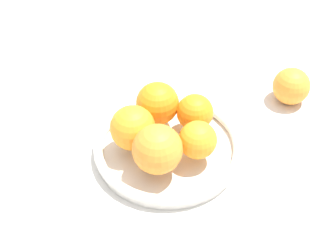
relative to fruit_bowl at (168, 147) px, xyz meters
name	(u,v)px	position (x,y,z in m)	size (l,w,h in m)	color
ground_plane	(168,153)	(0.00, 0.00, -0.01)	(4.00, 4.00, 0.00)	silver
fruit_bowl	(168,147)	(0.00, 0.00, 0.00)	(0.26, 0.26, 0.03)	silver
orange_pile	(163,127)	(0.00, 0.01, 0.05)	(0.18, 0.19, 0.08)	orange
stray_orange	(291,86)	(-0.04, -0.28, 0.02)	(0.07, 0.07, 0.07)	orange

